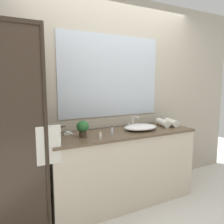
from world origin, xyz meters
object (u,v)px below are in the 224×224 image
object	(u,v)px
faucet	(133,123)
amenity_bottle_conditioner	(100,136)
soap_dish	(68,133)
sink_basin	(140,127)
potted_plant	(83,128)
rolled_towel_near_edge	(172,123)
amenity_bottle_lotion	(112,130)
rolled_towel_middle	(163,123)

from	to	relation	value
faucet	amenity_bottle_conditioner	distance (m)	0.73
soap_dish	amenity_bottle_conditioner	xyz separation A→B (m)	(0.24, -0.38, 0.03)
amenity_bottle_conditioner	faucet	bearing A→B (deg)	29.48
faucet	soap_dish	world-z (taller)	faucet
sink_basin	faucet	bearing A→B (deg)	90.00
sink_basin	faucet	distance (m)	0.17
soap_dish	faucet	bearing A→B (deg)	-1.22
potted_plant	amenity_bottle_conditioner	world-z (taller)	potted_plant
rolled_towel_near_edge	faucet	bearing A→B (deg)	162.32
soap_dish	sink_basin	bearing A→B (deg)	-12.22
potted_plant	amenity_bottle_conditioner	size ratio (longest dim) A/B	2.13
faucet	potted_plant	xyz separation A→B (m)	(-0.76, -0.17, 0.05)
amenity_bottle_conditioner	rolled_towel_near_edge	bearing A→B (deg)	9.60
soap_dish	amenity_bottle_lotion	distance (m)	0.51
sink_basin	rolled_towel_near_edge	world-z (taller)	rolled_towel_near_edge
faucet	amenity_bottle_lotion	distance (m)	0.46
faucet	amenity_bottle_lotion	size ratio (longest dim) A/B	1.83
faucet	rolled_towel_near_edge	xyz separation A→B (m)	(0.52, -0.16, -0.01)
soap_dish	rolled_towel_near_edge	distance (m)	1.40
amenity_bottle_conditioner	potted_plant	bearing A→B (deg)	124.44
amenity_bottle_lotion	rolled_towel_near_edge	distance (m)	0.93
soap_dish	rolled_towel_near_edge	xyz separation A→B (m)	(1.39, -0.18, 0.03)
potted_plant	soap_dish	size ratio (longest dim) A/B	1.80
amenity_bottle_lotion	amenity_bottle_conditioner	world-z (taller)	amenity_bottle_lotion
faucet	rolled_towel_middle	distance (m)	0.42
faucet	potted_plant	world-z (taller)	potted_plant
amenity_bottle_lotion	amenity_bottle_conditioner	xyz separation A→B (m)	(-0.22, -0.16, -0.00)
faucet	rolled_towel_near_edge	bearing A→B (deg)	-17.68
potted_plant	rolled_towel_near_edge	xyz separation A→B (m)	(1.28, 0.01, -0.06)
rolled_towel_near_edge	rolled_towel_middle	distance (m)	0.12
amenity_bottle_lotion	sink_basin	bearing A→B (deg)	3.85
amenity_bottle_lotion	rolled_towel_near_edge	size ratio (longest dim) A/B	0.37
potted_plant	rolled_towel_middle	xyz separation A→B (m)	(1.17, 0.06, -0.06)
amenity_bottle_lotion	rolled_towel_near_edge	xyz separation A→B (m)	(0.93, 0.03, 0.00)
potted_plant	amenity_bottle_conditioner	bearing A→B (deg)	-55.56
rolled_towel_middle	faucet	bearing A→B (deg)	164.59
rolled_towel_middle	amenity_bottle_conditioner	bearing A→B (deg)	-166.64
rolled_towel_near_edge	amenity_bottle_lotion	bearing A→B (deg)	-177.90
amenity_bottle_lotion	faucet	bearing A→B (deg)	25.51
sink_basin	rolled_towel_middle	xyz separation A→B (m)	(0.41, 0.06, 0.01)
faucet	amenity_bottle_lotion	xyz separation A→B (m)	(-0.42, -0.20, -0.01)
amenity_bottle_conditioner	rolled_towel_near_edge	world-z (taller)	rolled_towel_near_edge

